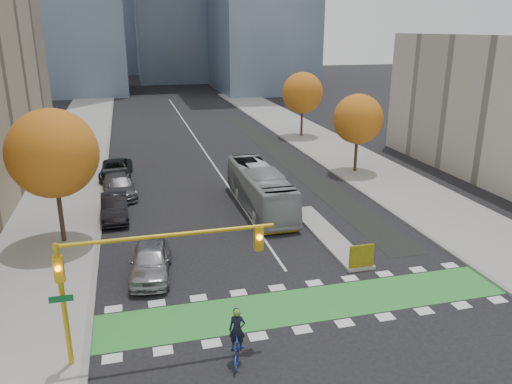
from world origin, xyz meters
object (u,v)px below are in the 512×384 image
hazard_board (362,256)px  parked_car_d (116,170)px  parked_car_a (151,260)px  parked_car_c (119,186)px  tree_west (53,154)px  tree_east_far (303,93)px  cyclist (237,343)px  parked_car_b (115,207)px  traffic_signal_west (132,265)px  bus (260,188)px  tree_east_near (358,119)px

hazard_board → parked_car_d: bearing=121.4°
parked_car_a → parked_car_d: parked_car_a is taller
parked_car_c → parked_car_d: size_ratio=0.97×
tree_west → parked_car_a: tree_west is taller
tree_west → parked_car_d: 14.63m
tree_east_far → cyclist: (-16.68, -39.73, -4.47)m
parked_car_a → parked_car_b: (-1.94, 9.09, -0.04)m
tree_west → parked_car_b: (3.00, 3.47, -4.80)m
hazard_board → parked_car_c: bearing=128.0°
tree_east_far → parked_car_c: (-21.20, -17.53, -4.45)m
tree_east_far → hazard_board: bearing=-104.1°
traffic_signal_west → bus: 18.19m
parked_car_b → parked_car_c: 5.01m
cyclist → tree_east_near: bearing=72.5°
parked_car_c → bus: bearing=-36.2°
cyclist → tree_west: bearing=136.4°
parked_car_d → cyclist: bearing=-76.6°
bus → cyclist: bearing=-108.5°
tree_west → tree_east_far: size_ratio=1.08×
tree_west → parked_car_d: tree_west is taller
hazard_board → cyclist: cyclist is taller
hazard_board → parked_car_a: (-11.06, 2.18, 0.06)m
tree_east_near → parked_car_c: size_ratio=1.29×
tree_west → parked_car_c: size_ratio=1.50×
parked_car_d → parked_car_a: bearing=-80.8°
traffic_signal_west → cyclist: (3.75, -1.22, -3.27)m
tree_east_far → traffic_signal_west: size_ratio=0.90×
parked_car_b → parked_car_c: parked_car_b is taller
cyclist → parked_car_d: size_ratio=0.41×
tree_east_near → parked_car_a: tree_east_near is taller
traffic_signal_west → cyclist: 5.12m
tree_west → parked_car_b: size_ratio=1.65×
cyclist → bus: 17.61m
tree_east_far → traffic_signal_west: (-20.43, -38.51, -1.21)m
tree_west → tree_east_far: 35.73m
tree_east_near → hazard_board: bearing=-114.2°
parked_car_a → tree_east_near: bearing=46.1°
tree_west → tree_east_near: bearing=22.6°
parked_car_d → parked_car_b: bearing=-86.6°
hazard_board → parked_car_b: bearing=139.1°
hazard_board → tree_west: (-16.00, 7.80, 4.82)m
parked_car_b → parked_car_d: parked_car_b is taller
tree_east_near → parked_car_d: (-21.00, 3.47, -4.08)m
traffic_signal_west → parked_car_a: bearing=82.8°
parked_car_c → traffic_signal_west: bearing=-95.2°
parked_car_d → tree_east_far: bearing=33.6°
tree_west → bus: size_ratio=0.76×
tree_west → parked_car_c: 10.29m
tree_west → parked_car_a: size_ratio=1.63×
tree_east_far → parked_car_b: size_ratio=1.53×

